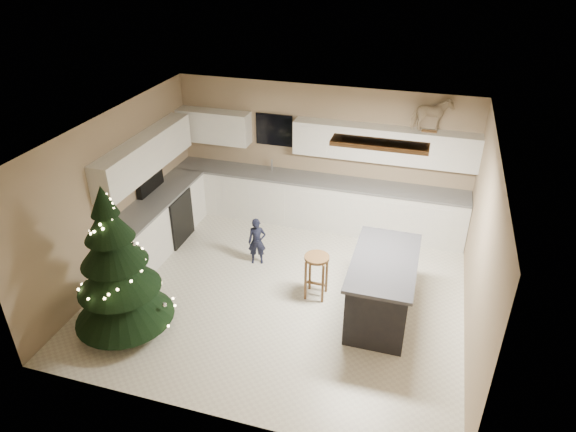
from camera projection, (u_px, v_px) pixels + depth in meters
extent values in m
plane|color=beige|center=(282.00, 290.00, 8.06)|extent=(5.50, 5.50, 0.00)
cube|color=#9E8468|center=(321.00, 155.00, 9.51)|extent=(5.50, 0.02, 2.60)
cube|color=#9E8468|center=(210.00, 332.00, 5.33)|extent=(5.50, 0.02, 2.60)
cube|color=#9E8468|center=(115.00, 194.00, 8.10)|extent=(0.02, 5.00, 2.60)
cube|color=#9E8468|center=(481.00, 248.00, 6.74)|extent=(0.02, 5.00, 2.60)
cube|color=silver|center=(280.00, 133.00, 6.78)|extent=(5.50, 5.00, 0.02)
cube|color=brown|center=(380.00, 144.00, 6.57)|extent=(1.25, 0.32, 0.06)
cube|color=white|center=(379.00, 147.00, 6.59)|extent=(1.15, 0.24, 0.02)
cube|color=white|center=(316.00, 202.00, 9.68)|extent=(5.48, 0.60, 0.90)
cube|color=white|center=(158.00, 225.00, 8.95)|extent=(0.60, 2.60, 0.90)
cube|color=slate|center=(316.00, 180.00, 9.44)|extent=(5.48, 0.62, 0.04)
cube|color=slate|center=(155.00, 201.00, 8.72)|extent=(0.62, 2.60, 0.04)
cube|color=white|center=(214.00, 126.00, 9.68)|extent=(1.40, 0.35, 0.60)
cube|color=white|center=(384.00, 144.00, 8.88)|extent=(3.20, 0.35, 0.60)
cube|color=white|center=(145.00, 155.00, 8.47)|extent=(0.35, 2.60, 0.60)
cube|color=black|center=(274.00, 130.00, 9.51)|extent=(0.70, 0.04, 0.60)
cube|color=#99999E|center=(270.00, 175.00, 9.68)|extent=(0.55, 0.40, 0.06)
cylinder|color=#99999E|center=(272.00, 165.00, 9.68)|extent=(0.03, 0.03, 0.24)
cube|color=black|center=(167.00, 217.00, 9.19)|extent=(0.64, 0.75, 0.90)
cube|color=black|center=(150.00, 185.00, 8.96)|extent=(0.10, 0.75, 0.30)
cube|color=black|center=(382.00, 289.00, 7.35)|extent=(0.80, 1.60, 0.90)
cube|color=#303037|center=(385.00, 262.00, 7.12)|extent=(0.90, 1.70, 0.05)
cylinder|color=brown|center=(317.00, 258.00, 7.61)|extent=(0.38, 0.38, 0.04)
cylinder|color=brown|center=(306.00, 281.00, 7.71)|extent=(0.04, 0.04, 0.68)
cylinder|color=brown|center=(323.00, 284.00, 7.64)|extent=(0.04, 0.04, 0.68)
cylinder|color=brown|center=(310.00, 271.00, 7.93)|extent=(0.04, 0.04, 0.68)
cylinder|color=brown|center=(327.00, 274.00, 7.86)|extent=(0.04, 0.04, 0.68)
cube|color=brown|center=(316.00, 283.00, 7.84)|extent=(0.29, 0.03, 0.03)
cylinder|color=#3F2816|center=(126.00, 319.00, 7.24)|extent=(0.12, 0.12, 0.30)
cone|color=black|center=(122.00, 297.00, 7.05)|extent=(1.35, 1.35, 0.70)
cone|color=black|center=(117.00, 270.00, 6.83)|extent=(1.12, 1.12, 0.60)
cone|color=black|center=(112.00, 245.00, 6.63)|extent=(0.88, 0.88, 0.55)
cone|color=black|center=(107.00, 221.00, 6.46)|extent=(0.64, 0.64, 0.50)
cone|color=black|center=(103.00, 200.00, 6.31)|extent=(0.36, 0.36, 0.40)
sphere|color=#FFD88C|center=(171.00, 323.00, 7.02)|extent=(0.04, 0.04, 0.04)
sphere|color=#FFD88C|center=(175.00, 308.00, 7.21)|extent=(0.04, 0.04, 0.04)
sphere|color=#FFD88C|center=(172.00, 295.00, 7.40)|extent=(0.04, 0.04, 0.04)
sphere|color=#FFD88C|center=(163.00, 284.00, 7.53)|extent=(0.04, 0.04, 0.04)
sphere|color=#FFD88C|center=(150.00, 277.00, 7.61)|extent=(0.04, 0.04, 0.04)
sphere|color=#FFD88C|center=(135.00, 273.00, 7.61)|extent=(0.04, 0.04, 0.04)
sphere|color=#FFD88C|center=(119.00, 272.00, 7.54)|extent=(0.04, 0.04, 0.04)
sphere|color=#FFD88C|center=(103.00, 275.00, 7.41)|extent=(0.04, 0.04, 0.04)
sphere|color=#FFD88C|center=(90.00, 279.00, 7.23)|extent=(0.04, 0.04, 0.04)
sphere|color=#FFD88C|center=(82.00, 285.00, 7.03)|extent=(0.04, 0.04, 0.04)
sphere|color=#FFD88C|center=(78.00, 291.00, 6.83)|extent=(0.04, 0.04, 0.04)
sphere|color=#FFD88C|center=(80.00, 296.00, 6.66)|extent=(0.04, 0.04, 0.04)
sphere|color=#FFD88C|center=(88.00, 298.00, 6.53)|extent=(0.04, 0.04, 0.04)
sphere|color=#FFD88C|center=(99.00, 298.00, 6.46)|extent=(0.04, 0.04, 0.04)
sphere|color=#FFD88C|center=(112.00, 294.00, 6.45)|extent=(0.04, 0.04, 0.04)
sphere|color=#FFD88C|center=(125.00, 288.00, 6.49)|extent=(0.04, 0.04, 0.04)
sphere|color=#FFD88C|center=(136.00, 279.00, 6.57)|extent=(0.04, 0.04, 0.04)
sphere|color=#FFD88C|center=(143.00, 269.00, 6.67)|extent=(0.04, 0.04, 0.04)
sphere|color=#FFD88C|center=(145.00, 260.00, 6.77)|extent=(0.04, 0.04, 0.04)
sphere|color=#FFD88C|center=(143.00, 251.00, 6.86)|extent=(0.04, 0.04, 0.04)
sphere|color=#FFD88C|center=(138.00, 244.00, 6.93)|extent=(0.04, 0.04, 0.04)
sphere|color=#FFD88C|center=(130.00, 238.00, 6.95)|extent=(0.04, 0.04, 0.04)
sphere|color=#FFD88C|center=(120.00, 235.00, 6.94)|extent=(0.04, 0.04, 0.04)
sphere|color=#FFD88C|center=(111.00, 233.00, 6.89)|extent=(0.04, 0.04, 0.04)
sphere|color=#FFD88C|center=(102.00, 232.00, 6.80)|extent=(0.04, 0.04, 0.04)
sphere|color=#FFD88C|center=(95.00, 233.00, 6.70)|extent=(0.04, 0.04, 0.04)
sphere|color=#FFD88C|center=(91.00, 233.00, 6.59)|extent=(0.04, 0.04, 0.04)
sphere|color=#FFD88C|center=(89.00, 234.00, 6.48)|extent=(0.04, 0.04, 0.04)
sphere|color=#FFD88C|center=(90.00, 233.00, 6.40)|extent=(0.04, 0.04, 0.04)
sphere|color=#FFD88C|center=(94.00, 232.00, 6.34)|extent=(0.04, 0.04, 0.04)
sphere|color=#FFD88C|center=(99.00, 229.00, 6.30)|extent=(0.04, 0.04, 0.04)
sphere|color=#FFD88C|center=(104.00, 225.00, 6.29)|extent=(0.04, 0.04, 0.04)
sphere|color=#FFD88C|center=(108.00, 220.00, 6.29)|extent=(0.04, 0.04, 0.04)
sphere|color=#FFD88C|center=(111.00, 214.00, 6.31)|extent=(0.04, 0.04, 0.04)
sphere|color=#FFD88C|center=(112.00, 209.00, 6.33)|extent=(0.04, 0.04, 0.04)
sphere|color=#FFD88C|center=(112.00, 204.00, 6.34)|extent=(0.04, 0.04, 0.04)
sphere|color=#FFD88C|center=(110.00, 199.00, 6.34)|extent=(0.04, 0.04, 0.04)
sphere|color=#FFD88C|center=(107.00, 195.00, 6.33)|extent=(0.04, 0.04, 0.04)
sphere|color=silver|center=(161.00, 310.00, 6.95)|extent=(0.07, 0.07, 0.07)
sphere|color=silver|center=(118.00, 266.00, 7.34)|extent=(0.07, 0.07, 0.07)
sphere|color=silver|center=(92.00, 281.00, 6.53)|extent=(0.07, 0.07, 0.07)
sphere|color=silver|center=(133.00, 247.00, 6.66)|extent=(0.07, 0.07, 0.07)
sphere|color=silver|center=(104.00, 223.00, 6.62)|extent=(0.07, 0.07, 0.07)
sphere|color=silver|center=(102.00, 209.00, 6.32)|extent=(0.07, 0.07, 0.07)
imported|color=#1A1D36|center=(257.00, 242.00, 8.54)|extent=(0.34, 0.28, 0.82)
cube|color=brown|center=(429.00, 132.00, 8.52)|extent=(0.25, 0.02, 0.02)
cube|color=brown|center=(429.00, 130.00, 8.58)|extent=(0.25, 0.02, 0.02)
imported|color=beige|center=(431.00, 115.00, 8.41)|extent=(0.71, 0.54, 0.54)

